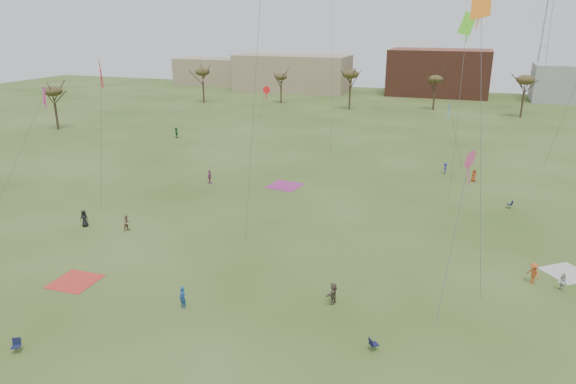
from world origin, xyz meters
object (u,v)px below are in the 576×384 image
(camp_chair_center, at_px, (374,347))
(camp_chair_right, at_px, (510,206))
(flyer_near_right, at_px, (183,297))
(radio_tower, at_px, (547,21))
(camp_chair_left, at_px, (17,348))

(camp_chair_center, height_order, camp_chair_right, same)
(camp_chair_center, xyz_separation_m, camp_chair_right, (9.23, 29.94, 0.00))
(camp_chair_right, bearing_deg, camp_chair_center, -26.25)
(flyer_near_right, xyz_separation_m, camp_chair_center, (13.56, -0.44, -0.56))
(flyer_near_right, distance_m, radio_tower, 130.09)
(flyer_near_right, distance_m, camp_chair_left, 10.52)
(camp_chair_left, xyz_separation_m, camp_chair_center, (20.51, 7.44, 0.00))
(camp_chair_center, relative_size, radio_tower, 0.02)
(camp_chair_left, distance_m, camp_chair_center, 21.81)
(flyer_near_right, height_order, camp_chair_center, flyer_near_right)
(camp_chair_left, bearing_deg, camp_chair_right, 23.30)
(flyer_near_right, relative_size, camp_chair_right, 1.88)
(radio_tower, bearing_deg, camp_chair_left, -107.17)
(flyer_near_right, distance_m, camp_chair_center, 13.57)
(flyer_near_right, bearing_deg, camp_chair_center, 23.53)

